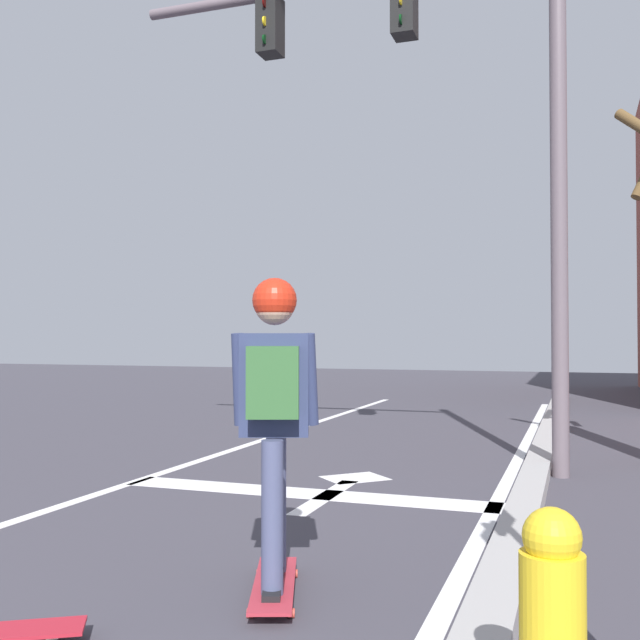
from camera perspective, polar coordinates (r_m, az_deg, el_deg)
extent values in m
cube|color=silver|center=(6.64, -17.17, -12.86)|extent=(0.12, 20.00, 0.01)
cube|color=silver|center=(5.44, 12.57, -15.51)|extent=(0.12, 20.00, 0.01)
cube|color=silver|center=(6.43, -0.84, -13.30)|extent=(3.39, 0.40, 0.01)
cube|color=silver|center=(6.33, 0.46, -13.51)|extent=(0.16, 1.40, 0.01)
cube|color=silver|center=(7.12, 2.73, -12.13)|extent=(0.71, 0.71, 0.01)
cube|color=#A09E9C|center=(5.40, 15.30, -14.86)|extent=(0.24, 24.00, 0.14)
cube|color=#A82B37|center=(4.04, -3.57, -19.72)|extent=(0.49, 0.88, 0.02)
cube|color=#B2B2B7|center=(4.32, -3.35, -18.67)|extent=(0.17, 0.10, 0.01)
cylinder|color=#C54134|center=(4.33, -4.73, -19.00)|extent=(0.04, 0.05, 0.04)
cylinder|color=#C54134|center=(4.32, -1.96, -19.05)|extent=(0.04, 0.05, 0.04)
cube|color=#B2B2B7|center=(3.76, -3.84, -21.33)|extent=(0.17, 0.10, 0.01)
cylinder|color=#C54134|center=(3.78, -5.46, -21.69)|extent=(0.04, 0.05, 0.04)
cylinder|color=#C54134|center=(3.77, -2.22, -21.76)|extent=(0.04, 0.05, 0.04)
cylinder|color=#454B6E|center=(4.10, -3.42, -13.82)|extent=(0.11, 0.11, 0.76)
cube|color=black|center=(4.20, -3.43, -18.66)|extent=(0.17, 0.26, 0.03)
cylinder|color=#454B6E|center=(3.76, -3.72, -14.99)|extent=(0.11, 0.11, 0.76)
cube|color=black|center=(3.86, -3.73, -20.23)|extent=(0.17, 0.26, 0.03)
cube|color=navy|center=(3.84, -3.55, -4.99)|extent=(0.39, 0.29, 0.53)
cylinder|color=navy|center=(3.88, -6.27, -4.59)|extent=(0.07, 0.11, 0.49)
cylinder|color=navy|center=(3.86, -0.77, -4.62)|extent=(0.07, 0.13, 0.49)
sphere|color=tan|center=(3.83, -3.54, 1.15)|extent=(0.21, 0.21, 0.21)
sphere|color=red|center=(3.83, -3.54, 1.54)|extent=(0.23, 0.23, 0.23)
cube|color=#305D30|center=(3.70, -3.67, -4.83)|extent=(0.29, 0.22, 0.36)
cube|color=#B2B2B7|center=(3.66, -19.88, -21.72)|extent=(0.13, 0.16, 0.01)
cylinder|color=silver|center=(3.76, -19.65, -21.69)|extent=(0.06, 0.05, 0.05)
cylinder|color=#60535B|center=(7.54, 18.03, 9.56)|extent=(0.16, 0.16, 5.50)
cube|color=black|center=(8.33, 6.55, 23.02)|extent=(0.24, 0.28, 0.64)
cylinder|color=yellow|center=(8.20, 6.30, 23.45)|extent=(0.02, 0.10, 0.10)
cylinder|color=black|center=(8.12, 6.30, 22.16)|extent=(0.02, 0.10, 0.10)
cube|color=black|center=(8.76, -3.88, 21.75)|extent=(0.24, 0.28, 0.64)
cylinder|color=#3A0605|center=(8.72, -4.30, 23.32)|extent=(0.02, 0.10, 0.10)
cylinder|color=yellow|center=(8.63, -4.31, 22.11)|extent=(0.02, 0.10, 0.10)
cylinder|color=black|center=(8.56, -4.31, 20.88)|extent=(0.02, 0.10, 0.10)
sphere|color=gold|center=(2.45, 17.53, -15.73)|extent=(0.18, 0.18, 0.18)
cylinder|color=gold|center=(2.67, 17.67, -22.52)|extent=(0.08, 0.08, 0.08)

